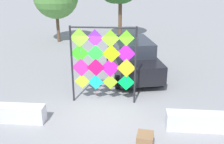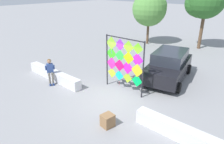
{
  "view_description": "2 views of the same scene",
  "coord_description": "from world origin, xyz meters",
  "views": [
    {
      "loc": [
        0.83,
        -7.25,
        4.35
      ],
      "look_at": [
        0.16,
        0.6,
        1.42
      ],
      "focal_mm": 40.26,
      "sensor_mm": 36.0,
      "label": 1
    },
    {
      "loc": [
        5.77,
        -6.49,
        5.08
      ],
      "look_at": [
        -0.67,
        0.82,
        1.04
      ],
      "focal_mm": 32.92,
      "sensor_mm": 36.0,
      "label": 2
    }
  ],
  "objects": [
    {
      "name": "kite_display_rack",
      "position": [
        -0.21,
        1.18,
        1.67
      ],
      "size": [
        2.36,
        0.1,
        2.85
      ],
      "color": "#232328",
      "rests_on": "ground"
    },
    {
      "name": "ground",
      "position": [
        0.0,
        0.0,
        0.0
      ],
      "size": [
        120.0,
        120.0,
        0.0
      ],
      "primitive_type": "plane",
      "color": "gray"
    },
    {
      "name": "cardboard_box_large",
      "position": [
        1.23,
        -1.6,
        0.26
      ],
      "size": [
        0.49,
        0.52,
        0.52
      ],
      "primitive_type": "cube",
      "rotation": [
        0.0,
        0.0,
        -0.14
      ],
      "color": "olive",
      "rests_on": "ground"
    },
    {
      "name": "parked_car",
      "position": [
        0.84,
        4.14,
        0.86
      ],
      "size": [
        2.81,
        4.66,
        1.69
      ],
      "color": "black",
      "rests_on": "ground"
    }
  ]
}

